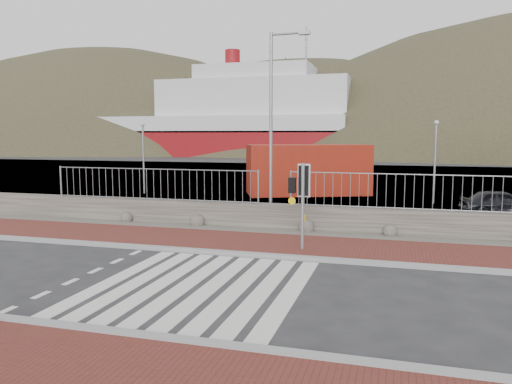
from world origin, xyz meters
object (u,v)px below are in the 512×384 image
(car_a, at_px, (501,203))
(ferry, at_px, (218,123))
(traffic_signal_far, at_px, (302,188))
(shipping_container, at_px, (308,170))
(streetlight, at_px, (274,118))

(car_a, bearing_deg, ferry, 23.17)
(traffic_signal_far, relative_size, shipping_container, 0.38)
(traffic_signal_far, height_order, shipping_container, shipping_container)
(streetlight, xyz_separation_m, shipping_container, (-0.49, 10.09, -2.60))
(ferry, bearing_deg, car_a, -59.01)
(ferry, xyz_separation_m, car_a, (33.14, -55.18, -4.81))
(shipping_container, bearing_deg, car_a, -53.29)
(traffic_signal_far, xyz_separation_m, streetlight, (-1.84, 4.05, 2.15))
(ferry, bearing_deg, shipping_container, -64.32)
(traffic_signal_far, distance_m, car_a, 11.16)
(streetlight, bearing_deg, shipping_container, 95.15)
(streetlight, height_order, shipping_container, streetlight)
(streetlight, height_order, car_a, streetlight)
(ferry, xyz_separation_m, shipping_container, (23.90, -49.71, -3.94))
(ferry, distance_m, streetlight, 64.60)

